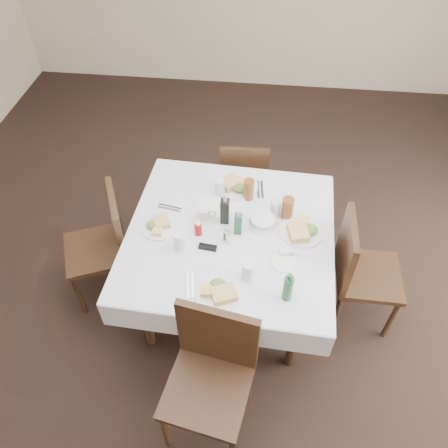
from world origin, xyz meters
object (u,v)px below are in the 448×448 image
(bread_basket, at_px, (263,222))
(oil_cruet_green, at_px, (238,223))
(chair_east, at_px, (358,267))
(water_e, at_px, (275,208))
(oil_cruet_dark, at_px, (225,210))
(water_w, at_px, (180,241))
(ketchup_bottle, at_px, (198,228))
(green_bottle, at_px, (288,288))
(chair_south, at_px, (212,368))
(chair_north, at_px, (244,175))
(water_n, at_px, (220,187))
(water_s, at_px, (248,271))
(dining_table, at_px, (230,239))
(coffee_mug, at_px, (204,214))
(chair_west, at_px, (106,240))

(bread_basket, relative_size, oil_cruet_green, 0.90)
(chair_east, relative_size, oil_cruet_green, 4.49)
(water_e, xyz_separation_m, oil_cruet_dark, (-0.35, -0.10, 0.04))
(water_w, xyz_separation_m, oil_cruet_dark, (0.27, 0.28, 0.04))
(ketchup_bottle, bearing_deg, chair_east, 0.17)
(oil_cruet_dark, bearing_deg, green_bottle, -53.46)
(chair_south, bearing_deg, bread_basket, 77.03)
(bread_basket, bearing_deg, chair_north, 102.97)
(chair_south, bearing_deg, water_n, 94.60)
(water_n, bearing_deg, water_s, -70.67)
(water_e, bearing_deg, oil_cruet_dark, -163.84)
(water_s, distance_m, water_w, 0.50)
(dining_table, distance_m, oil_cruet_green, 0.17)
(water_n, distance_m, ketchup_bottle, 0.43)
(dining_table, relative_size, chair_east, 1.55)
(dining_table, distance_m, oil_cruet_dark, 0.21)
(water_w, bearing_deg, water_e, 31.90)
(dining_table, height_order, ketchup_bottle, ketchup_bottle)
(chair_south, relative_size, coffee_mug, 6.36)
(oil_cruet_green, bearing_deg, green_bottle, -55.85)
(dining_table, height_order, green_bottle, green_bottle)
(chair_west, distance_m, water_s, 1.18)
(ketchup_bottle, bearing_deg, chair_west, 175.88)
(chair_north, relative_size, water_n, 6.47)
(oil_cruet_dark, bearing_deg, water_s, -67.48)
(chair_east, relative_size, coffee_mug, 6.05)
(water_n, bearing_deg, oil_cruet_dark, -76.41)
(oil_cruet_green, xyz_separation_m, coffee_mug, (-0.25, 0.10, -0.04))
(bread_basket, bearing_deg, coffee_mug, 179.14)
(coffee_mug, bearing_deg, water_n, 74.17)
(chair_west, bearing_deg, bread_basket, 4.23)
(chair_north, relative_size, chair_south, 0.85)
(water_n, distance_m, water_w, 0.60)
(coffee_mug, bearing_deg, oil_cruet_green, -21.42)
(water_e, height_order, oil_cruet_dark, oil_cruet_dark)
(water_n, distance_m, green_bottle, 1.01)
(coffee_mug, bearing_deg, chair_west, -172.94)
(chair_west, bearing_deg, water_e, 8.73)
(chair_west, distance_m, coffee_mug, 0.79)
(water_s, relative_size, ketchup_bottle, 1.24)
(water_n, bearing_deg, water_e, -23.18)
(water_e, xyz_separation_m, bread_basket, (-0.08, -0.10, -0.04))
(water_s, distance_m, oil_cruet_dark, 0.52)
(chair_east, height_order, chair_west, chair_east)
(chair_south, bearing_deg, oil_cruet_dark, 92.05)
(chair_east, distance_m, water_n, 1.14)
(chair_west, distance_m, oil_cruet_dark, 0.94)
(chair_north, height_order, bread_basket, chair_north)
(water_e, distance_m, bread_basket, 0.14)
(chair_east, xyz_separation_m, water_e, (-0.61, 0.24, 0.28))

